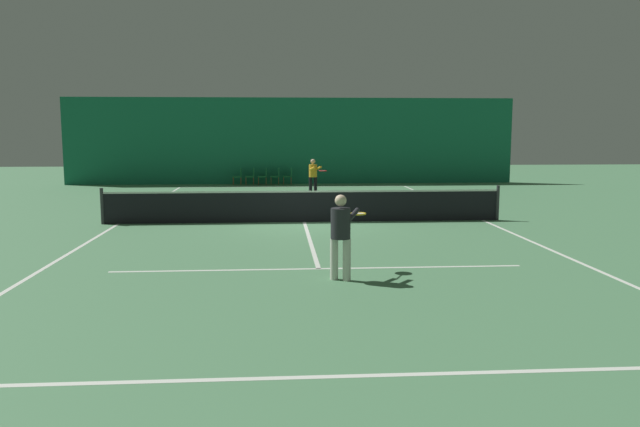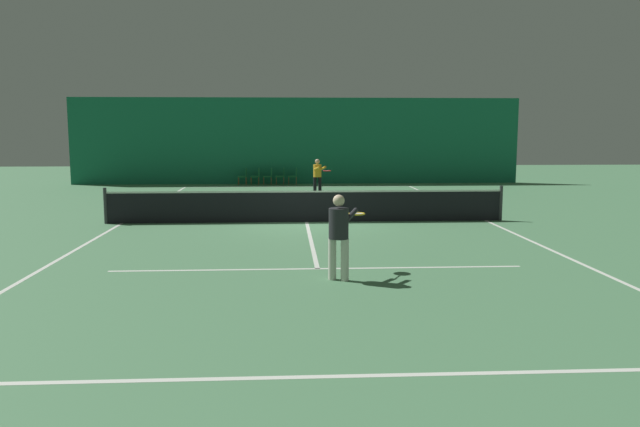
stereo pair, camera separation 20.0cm
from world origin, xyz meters
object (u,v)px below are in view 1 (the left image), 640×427
object	(u,v)px
player_near	(341,230)
tennis_net	(304,205)
courtside_chair_2	(264,175)
courtside_chair_4	(289,175)
courtside_chair_1	(251,175)
player_far	(313,174)
courtside_chair_0	(239,175)
courtside_chair_3	(276,175)

from	to	relation	value
player_near	tennis_net	bearing A→B (deg)	29.32
courtside_chair_2	courtside_chair_4	xyz separation A→B (m)	(1.27, 0.00, 0.00)
player_near	courtside_chair_2	xyz separation A→B (m)	(-1.82, 20.40, -0.44)
courtside_chair_1	player_far	bearing A→B (deg)	30.21
tennis_net	courtside_chair_0	world-z (taller)	tennis_net
player_far	courtside_chair_4	xyz separation A→B (m)	(-0.96, 4.92, -0.40)
courtside_chair_2	courtside_chair_3	world-z (taller)	same
player_far	courtside_chair_2	distance (m)	5.42
player_near	player_far	bearing A→B (deg)	25.02
player_far	courtside_chair_2	bearing A→B (deg)	-178.12
tennis_net	player_near	bearing A→B (deg)	-87.20
courtside_chair_3	courtside_chair_2	bearing A→B (deg)	-90.00
player_near	courtside_chair_4	distance (m)	20.41
tennis_net	courtside_chair_1	world-z (taller)	tennis_net
player_near	courtside_chair_1	bearing A→B (deg)	33.40
courtside_chair_1	courtside_chair_2	xyz separation A→B (m)	(0.63, 0.00, 0.00)
courtside_chair_0	courtside_chair_2	bearing A→B (deg)	90.00
courtside_chair_1	courtside_chair_3	bearing A→B (deg)	90.00
tennis_net	player_far	size ratio (longest dim) A/B	7.89
tennis_net	player_far	distance (m)	8.20
courtside_chair_0	courtside_chair_1	bearing A→B (deg)	90.00
player_near	courtside_chair_2	world-z (taller)	player_near
courtside_chair_2	courtside_chair_3	distance (m)	0.63
player_far	courtside_chair_0	size ratio (longest dim) A/B	1.81
player_near	courtside_chair_1	size ratio (longest dim) A/B	1.89
courtside_chair_0	courtside_chair_3	bearing A→B (deg)	90.00
courtside_chair_2	courtside_chair_3	xyz separation A→B (m)	(0.63, 0.00, 0.00)
courtside_chair_3	player_far	bearing A→B (deg)	17.96
player_near	courtside_chair_2	distance (m)	20.48
player_far	courtside_chair_4	bearing A→B (deg)	168.54
courtside_chair_1	courtside_chair_2	size ratio (longest dim) A/B	1.00
courtside_chair_4	player_far	bearing A→B (deg)	11.04
courtside_chair_0	courtside_chair_1	size ratio (longest dim) A/B	1.00
courtside_chair_2	tennis_net	bearing A→B (deg)	6.39
courtside_chair_2	courtside_chair_4	distance (m)	1.27
tennis_net	courtside_chair_2	xyz separation A→B (m)	(-1.46, 13.07, -0.03)
courtside_chair_2	courtside_chair_3	bearing A→B (deg)	90.00
courtside_chair_3	courtside_chair_4	world-z (taller)	same
courtside_chair_0	courtside_chair_4	bearing A→B (deg)	90.00
player_near	player_far	distance (m)	15.48
player_near	courtside_chair_3	bearing A→B (deg)	29.86
player_far	courtside_chair_2	world-z (taller)	player_far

